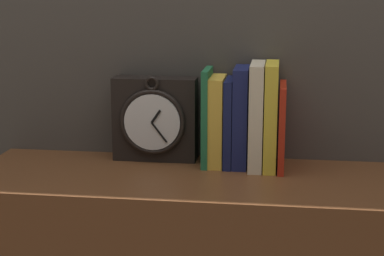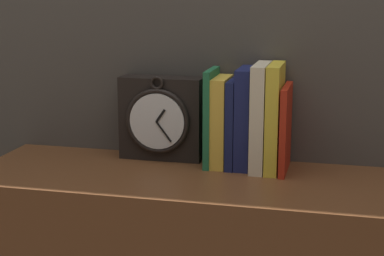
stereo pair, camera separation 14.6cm
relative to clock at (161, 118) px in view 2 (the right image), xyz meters
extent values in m
cube|color=black|center=(0.00, 0.01, 0.00)|extent=(0.21, 0.07, 0.21)
torus|color=black|center=(0.00, -0.03, 0.00)|extent=(0.16, 0.01, 0.16)
cylinder|color=silver|center=(0.00, -0.04, 0.00)|extent=(0.14, 0.01, 0.14)
cube|color=black|center=(0.01, -0.04, 0.02)|extent=(0.03, 0.00, 0.03)
cube|color=black|center=(0.02, -0.04, -0.02)|extent=(0.04, 0.00, 0.05)
torus|color=black|center=(0.00, -0.03, 0.10)|extent=(0.04, 0.01, 0.04)
cube|color=#226C42|center=(0.13, -0.02, 0.01)|extent=(0.02, 0.12, 0.24)
cube|color=yellow|center=(0.16, -0.02, 0.00)|extent=(0.03, 0.12, 0.22)
cube|color=#171E4C|center=(0.19, -0.02, 0.00)|extent=(0.02, 0.12, 0.21)
cube|color=navy|center=(0.22, -0.02, 0.02)|extent=(0.04, 0.12, 0.24)
cube|color=beige|center=(0.26, -0.03, 0.02)|extent=(0.03, 0.14, 0.25)
cube|color=yellow|center=(0.29, -0.03, 0.02)|extent=(0.03, 0.14, 0.26)
cube|color=#B52614|center=(0.32, -0.03, 0.00)|extent=(0.01, 0.15, 0.21)
camera|label=1|loc=(0.31, -1.55, 0.34)|focal=60.00mm
camera|label=2|loc=(0.45, -1.52, 0.34)|focal=60.00mm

